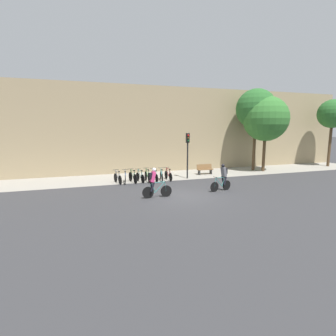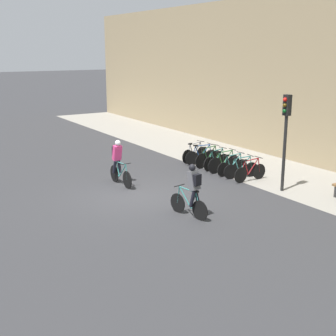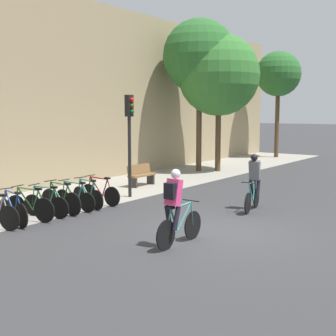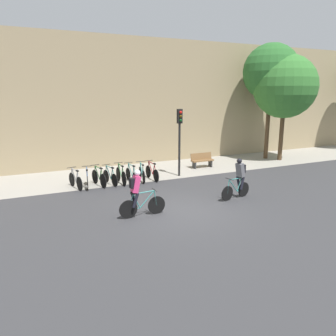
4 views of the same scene
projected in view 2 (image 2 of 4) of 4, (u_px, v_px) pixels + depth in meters
ground at (136, 196)px, 17.26m from camera, size 200.00×200.00×0.00m
kerb_strip at (270, 171)px, 20.72m from camera, size 44.00×4.50×0.01m
building_facade at (316, 80)px, 21.06m from camera, size 44.00×0.60×7.81m
cyclist_pink at (118, 161)px, 18.51m from camera, size 1.81×0.46×1.79m
cyclist_grey at (192, 189)px, 14.78m from camera, size 1.64×0.55×1.76m
parked_bike_0 at (195, 154)px, 22.28m from camera, size 0.50×1.63×0.97m
parked_bike_1 at (201, 156)px, 21.82m from camera, size 0.46×1.64×0.97m
parked_bike_2 at (209, 158)px, 21.36m from camera, size 0.47×1.70×0.98m
parked_bike_3 at (216, 161)px, 20.90m from camera, size 0.47×1.61×0.95m
parked_bike_4 at (224, 163)px, 20.43m from camera, size 0.46×1.74×0.99m
parked_bike_5 at (232, 166)px, 19.97m from camera, size 0.46×1.68×0.95m
parked_bike_6 at (241, 169)px, 19.51m from camera, size 0.46×1.62×0.95m
parked_bike_7 at (250, 172)px, 19.05m from camera, size 0.46×1.68×0.96m
traffic_light_pole at (286, 125)px, 17.21m from camera, size 0.26×0.30×3.64m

